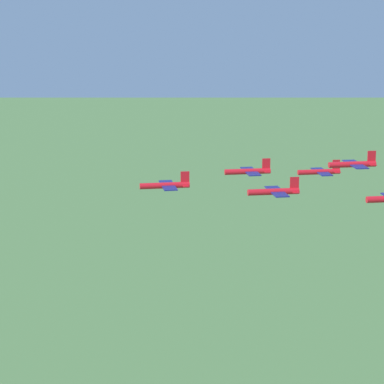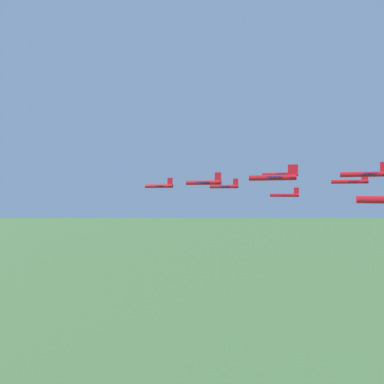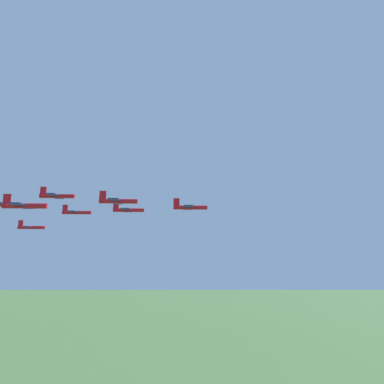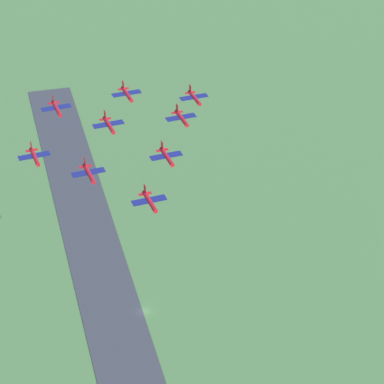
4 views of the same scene
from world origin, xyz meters
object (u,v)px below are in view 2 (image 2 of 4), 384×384
at_px(jet_3, 274,177).
at_px(jet_7, 366,174).
at_px(jet_2, 225,186).
at_px(jet_8, 351,181).
at_px(jet_0, 160,186).
at_px(jet_1, 205,182).
at_px(jet_5, 285,195).
at_px(jet_4, 281,174).

distance_m(jet_3, jet_7, 18.58).
bearing_deg(jet_2, jet_8, -90.00).
xyz_separation_m(jet_0, jet_1, (5.83, -17.62, 0.51)).
bearing_deg(jet_5, jet_0, 120.47).
bearing_deg(jet_0, jet_1, -120.47).
bearing_deg(jet_7, jet_2, 59.53).
xyz_separation_m(jet_3, jet_4, (12.40, 14.16, 1.57)).
bearing_deg(jet_8, jet_1, 120.47).
height_order(jet_2, jet_4, jet_4).
xyz_separation_m(jet_3, jet_7, (18.24, -3.46, 0.79)).
relative_size(jet_1, jet_8, 1.00).
relative_size(jet_4, jet_7, 1.00).
height_order(jet_0, jet_4, jet_4).
bearing_deg(jet_7, jet_4, 59.53).
relative_size(jet_3, jet_8, 1.00).
xyz_separation_m(jet_2, jet_8, (24.07, -21.09, 1.03)).
bearing_deg(jet_7, jet_1, 90.00).
bearing_deg(jet_7, jet_0, 78.91).
bearing_deg(jet_5, jet_3, -180.00).
xyz_separation_m(jet_2, jet_4, (5.83, -17.62, 2.61)).
height_order(jet_4, jet_8, jet_4).
bearing_deg(jet_1, jet_5, -29.54).
relative_size(jet_2, jet_7, 1.00).
height_order(jet_1, jet_5, jet_1).
distance_m(jet_0, jet_8, 48.92).
bearing_deg(jet_0, jet_4, -90.00).
distance_m(jet_2, jet_8, 32.02).
distance_m(jet_4, jet_8, 18.63).
relative_size(jet_0, jet_4, 1.00).
bearing_deg(jet_2, jet_7, -120.47).
height_order(jet_3, jet_5, jet_3).
xyz_separation_m(jet_0, jet_4, (24.07, -21.09, 2.54)).
bearing_deg(jet_0, jet_5, -59.53).
xyz_separation_m(jet_4, jet_5, (12.40, 14.16, -5.11)).
relative_size(jet_4, jet_8, 1.00).
height_order(jet_1, jet_4, jet_4).
height_order(jet_2, jet_8, jet_8).
relative_size(jet_2, jet_8, 1.00).
bearing_deg(jet_1, jet_0, 59.53).
xyz_separation_m(jet_1, jet_2, (12.40, 14.16, -0.58)).
bearing_deg(jet_8, jet_7, -180.00).
bearing_deg(jet_4, jet_5, 0.00).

